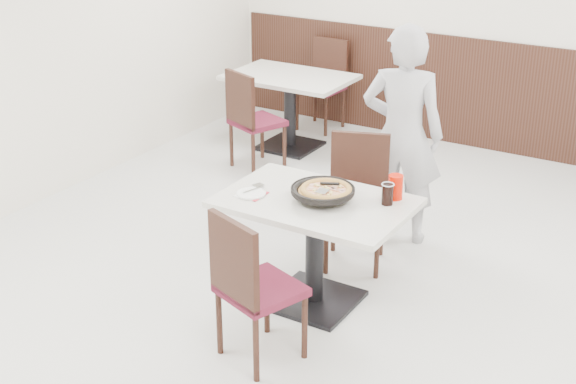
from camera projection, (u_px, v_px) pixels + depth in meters
The scene contains 19 objects.
floor at pixel (334, 306), 5.33m from camera, with size 7.00×7.00×0.00m, color beige.
wall_back at pixel (514, 10), 7.53m from camera, with size 6.00×0.04×2.80m, color silver.
wainscot_back at pixel (503, 98), 7.85m from camera, with size 5.90×0.03×1.10m, color black.
main_table at pixel (315, 252), 5.24m from camera, with size 1.20×0.80×0.75m, color beige, non-canonical shape.
chair_near at pixel (261, 286), 4.64m from camera, with size 0.42×0.42×0.95m, color black, non-canonical shape.
chair_far at pixel (356, 204), 5.69m from camera, with size 0.42×0.42×0.95m, color black, non-canonical shape.
trivet at pixel (322, 198), 5.07m from camera, with size 0.13×0.13×0.04m, color black.
pizza_pan at pixel (323, 194), 5.07m from camera, with size 0.36×0.36×0.01m, color black.
pizza at pixel (326, 192), 5.05m from camera, with size 0.35×0.35×0.02m, color tan.
pizza_server at pixel (322, 191), 4.99m from camera, with size 0.07×0.09×0.00m, color silver.
napkin at pixel (251, 194), 5.17m from camera, with size 0.17×0.17×0.00m, color white.
side_plate at pixel (251, 194), 5.16m from camera, with size 0.19×0.19×0.01m, color white.
fork at pixel (254, 190), 5.20m from camera, with size 0.02×0.17×0.00m, color silver.
cola_glass at pixel (387, 195), 5.00m from camera, with size 0.07×0.07×0.13m, color black.
red_cup at pixel (396, 187), 5.08m from camera, with size 0.09×0.09×0.16m, color red.
diner_person at pixel (402, 135), 5.96m from camera, with size 0.61×0.40×1.68m, color silver.
bg_table_left at pixel (290, 112), 8.02m from camera, with size 1.20×0.80×0.75m, color beige, non-canonical shape.
bg_chair_left_near at pixel (257, 119), 7.47m from camera, with size 0.42×0.42×0.95m, color black, non-canonical shape.
bg_chair_left_far at pixel (321, 86), 8.53m from camera, with size 0.42×0.42×0.95m, color black, non-canonical shape.
Camera 1 is at (2.12, -4.09, 2.81)m, focal length 50.00 mm.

